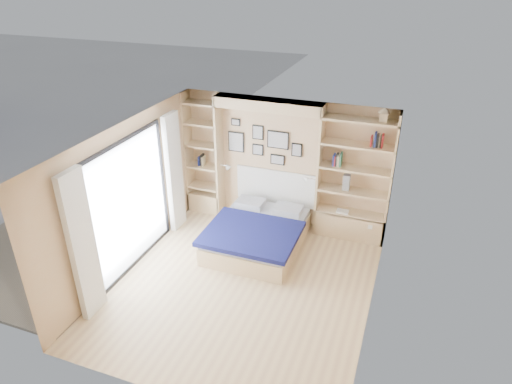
% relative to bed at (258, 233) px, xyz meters
% --- Properties ---
extents(ground, '(4.50, 4.50, 0.00)m').
position_rel_bed_xyz_m(ground, '(0.17, -1.18, -0.27)').
color(ground, '#D3B782').
rests_on(ground, ground).
extents(room_shell, '(4.50, 4.50, 4.50)m').
position_rel_bed_xyz_m(room_shell, '(-0.22, 0.34, 0.81)').
color(room_shell, tan).
rests_on(room_shell, ground).
extents(bed, '(1.62, 2.07, 1.07)m').
position_rel_bed_xyz_m(bed, '(0.00, 0.00, 0.00)').
color(bed, '#D4BB86').
rests_on(bed, ground).
extents(photo_gallery, '(1.48, 0.02, 0.82)m').
position_rel_bed_xyz_m(photo_gallery, '(-0.28, 1.05, 1.34)').
color(photo_gallery, black).
rests_on(photo_gallery, ground).
extents(reading_lamps, '(1.92, 0.12, 0.15)m').
position_rel_bed_xyz_m(reading_lamps, '(-0.13, 0.82, 0.84)').
color(reading_lamps, silver).
rests_on(reading_lamps, ground).
extents(shelf_decor, '(3.55, 0.23, 2.03)m').
position_rel_bed_xyz_m(shelf_decor, '(1.25, 0.89, 1.43)').
color(shelf_decor, '#A51E1E').
rests_on(shelf_decor, ground).
extents(deck, '(3.20, 4.00, 0.05)m').
position_rel_bed_xyz_m(deck, '(-3.43, -1.18, -0.27)').
color(deck, '#6A5F4E').
rests_on(deck, ground).
extents(deck_chair, '(0.50, 0.82, 0.81)m').
position_rel_bed_xyz_m(deck_chair, '(-2.92, -1.47, 0.12)').
color(deck_chair, tan).
rests_on(deck_chair, ground).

